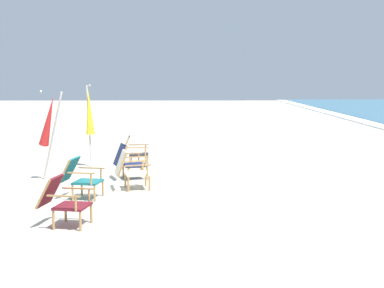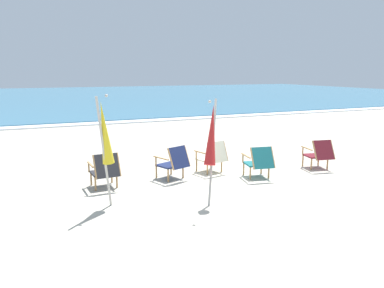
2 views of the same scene
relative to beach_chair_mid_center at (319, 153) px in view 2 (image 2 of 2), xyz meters
name	(u,v)px [view 2 (image 2 of 2)]	position (x,y,z in m)	size (l,w,h in m)	color
ground_plane	(220,181)	(-2.88, 0.04, -0.42)	(80.00, 80.00, 0.00)	#B7AF9E
sea	(73,96)	(-2.88, 31.29, -0.37)	(80.00, 40.00, 0.10)	teal
surf_band	(118,122)	(-2.88, 10.99, -0.39)	(80.00, 1.10, 0.06)	white
beach_chair_mid_center	(319,153)	(0.00, 0.00, 0.00)	(0.70, 0.84, 0.79)	maroon
beach_chair_far_center	(105,170)	(-5.41, 0.54, 0.00)	(0.63, 0.76, 0.80)	#28282D
beach_chair_back_right	(174,162)	(-3.80, 0.61, 0.01)	(0.79, 0.86, 0.81)	#19234C
beach_chair_front_right	(259,161)	(-1.92, -0.12, 0.00)	(0.69, 0.84, 0.79)	#196066
beach_chair_front_left	(213,156)	(-2.70, 0.76, 0.01)	(0.72, 0.80, 0.81)	beige
umbrella_furled_yellow	(105,134)	(-5.59, -0.57, 0.96)	(0.41, 0.36, 2.12)	#B7B2A8
umbrella_furled_red	(212,136)	(-3.68, -1.13, 0.89)	(0.57, 0.71, 2.02)	#B7B2A8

